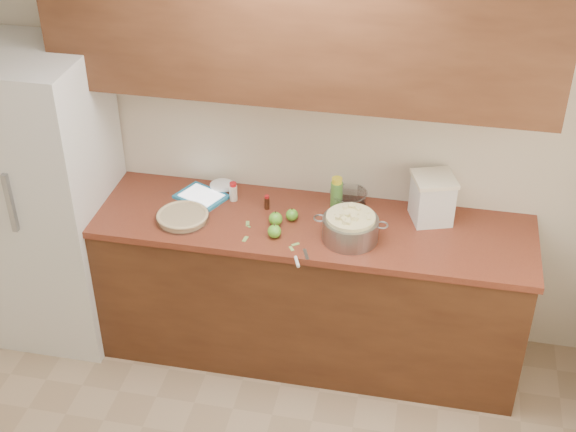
% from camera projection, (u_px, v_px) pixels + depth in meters
% --- Properties ---
extents(room_shell, '(3.60, 3.60, 3.60)m').
position_uv_depth(room_shell, '(216.00, 351.00, 2.99)').
color(room_shell, tan).
rests_on(room_shell, ground).
extents(counter_run, '(2.64, 0.68, 0.92)m').
position_uv_depth(counter_run, '(293.00, 286.00, 4.66)').
color(counter_run, '#522C17').
rests_on(counter_run, ground).
extents(upper_cabinets, '(2.60, 0.34, 0.70)m').
position_uv_depth(upper_cabinets, '(300.00, 31.00, 3.96)').
color(upper_cabinets, brown).
rests_on(upper_cabinets, room_shell).
extents(fridge, '(0.70, 0.70, 1.80)m').
position_uv_depth(fridge, '(47.00, 199.00, 4.63)').
color(fridge, silver).
rests_on(fridge, ground).
extents(pie, '(0.29, 0.29, 0.05)m').
position_uv_depth(pie, '(183.00, 217.00, 4.39)').
color(pie, silver).
rests_on(pie, counter_run).
extents(colander, '(0.40, 0.30, 0.15)m').
position_uv_depth(colander, '(350.00, 228.00, 4.22)').
color(colander, gray).
rests_on(colander, counter_run).
extents(flour_canister, '(0.28, 0.28, 0.27)m').
position_uv_depth(flour_canister, '(432.00, 198.00, 4.34)').
color(flour_canister, silver).
rests_on(flour_canister, counter_run).
extents(tablet, '(0.33, 0.30, 0.02)m').
position_uv_depth(tablet, '(201.00, 196.00, 4.59)').
color(tablet, teal).
rests_on(tablet, counter_run).
extents(paring_knife, '(0.08, 0.17, 0.02)m').
position_uv_depth(paring_knife, '(298.00, 261.00, 4.08)').
color(paring_knife, gray).
rests_on(paring_knife, counter_run).
extents(lemon_bottle, '(0.07, 0.07, 0.18)m').
position_uv_depth(lemon_bottle, '(337.00, 193.00, 4.48)').
color(lemon_bottle, '#4C8C38').
rests_on(lemon_bottle, counter_run).
extents(cinnamon_shaker, '(0.05, 0.05, 0.11)m').
position_uv_depth(cinnamon_shaker, '(233.00, 192.00, 4.55)').
color(cinnamon_shaker, beige).
rests_on(cinnamon_shaker, counter_run).
extents(vanilla_bottle, '(0.03, 0.03, 0.08)m').
position_uv_depth(vanilla_bottle, '(267.00, 202.00, 4.48)').
color(vanilla_bottle, black).
rests_on(vanilla_bottle, counter_run).
extents(mixing_bowl, '(0.21, 0.21, 0.08)m').
position_uv_depth(mixing_bowl, '(348.00, 197.00, 4.52)').
color(mixing_bowl, silver).
rests_on(mixing_bowl, counter_run).
extents(paper_towel, '(0.19, 0.17, 0.06)m').
position_uv_depth(paper_towel, '(223.00, 185.00, 4.65)').
color(paper_towel, white).
rests_on(paper_towel, counter_run).
extents(apple_left, '(0.08, 0.08, 0.09)m').
position_uv_depth(apple_left, '(276.00, 219.00, 4.35)').
color(apple_left, '#59AF2A').
rests_on(apple_left, counter_run).
extents(apple_center, '(0.07, 0.07, 0.08)m').
position_uv_depth(apple_center, '(292.00, 215.00, 4.39)').
color(apple_center, '#59AF2A').
rests_on(apple_center, counter_run).
extents(apple_front, '(0.07, 0.07, 0.09)m').
position_uv_depth(apple_front, '(274.00, 231.00, 4.25)').
color(apple_front, '#59AF2A').
rests_on(apple_front, counter_run).
extents(peel_a, '(0.03, 0.05, 0.00)m').
position_uv_depth(peel_a, '(245.00, 239.00, 4.25)').
color(peel_a, '#85AD54').
rests_on(peel_a, counter_run).
extents(peel_b, '(0.03, 0.05, 0.00)m').
position_uv_depth(peel_b, '(248.00, 224.00, 4.38)').
color(peel_b, '#85AD54').
rests_on(peel_b, counter_run).
extents(peel_c, '(0.03, 0.03, 0.00)m').
position_uv_depth(peel_c, '(249.00, 226.00, 4.35)').
color(peel_c, '#85AD54').
rests_on(peel_c, counter_run).
extents(peel_d, '(0.04, 0.04, 0.00)m').
position_uv_depth(peel_d, '(291.00, 249.00, 4.18)').
color(peel_d, '#85AD54').
rests_on(peel_d, counter_run).
extents(peel_e, '(0.04, 0.04, 0.00)m').
position_uv_depth(peel_e, '(295.00, 244.00, 4.21)').
color(peel_e, '#85AD54').
rests_on(peel_e, counter_run).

